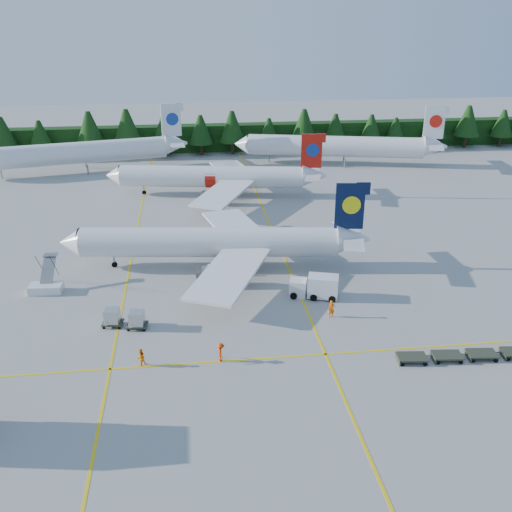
{
  "coord_description": "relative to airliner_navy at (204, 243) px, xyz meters",
  "views": [
    {
      "loc": [
        -6.18,
        -50.76,
        29.8
      ],
      "look_at": [
        1.37,
        10.19,
        3.5
      ],
      "focal_mm": 40.0,
      "sensor_mm": 36.0,
      "label": 1
    }
  ],
  "objects": [
    {
      "name": "ground",
      "position": [
        4.5,
        -15.65,
        -3.29
      ],
      "size": [
        320.0,
        320.0,
        0.0
      ],
      "primitive_type": "plane",
      "color": "#A0A09B",
      "rests_on": "ground"
    },
    {
      "name": "treeline_hedge",
      "position": [
        4.5,
        66.35,
        -0.29
      ],
      "size": [
        220.0,
        4.0,
        6.0
      ],
      "primitive_type": "cube",
      "color": "black",
      "rests_on": "ground"
    },
    {
      "name": "taxi_stripe_cross",
      "position": [
        4.5,
        -21.65,
        -3.29
      ],
      "size": [
        80.0,
        0.25,
        0.01
      ],
      "primitive_type": "cube",
      "color": "yellow",
      "rests_on": "ground"
    },
    {
      "name": "airstairs",
      "position": [
        -18.5,
        -4.64,
        -2.57
      ],
      "size": [
        3.81,
        5.17,
        3.34
      ],
      "rotation": [
        0.0,
        0.0,
        -0.05
      ],
      "color": "silver",
      "rests_on": "ground"
    },
    {
      "name": "crew_a",
      "position": [
        12.77,
        -14.69,
        -2.34
      ],
      "size": [
        0.71,
        0.47,
        1.92
      ],
      "primitive_type": "imported",
      "rotation": [
        0.0,
        0.0,
        0.02
      ],
      "color": "#FF5F05",
      "rests_on": "ground"
    },
    {
      "name": "airliner_navy",
      "position": [
        0.0,
        0.0,
        0.0
      ],
      "size": [
        37.62,
        30.79,
        10.95
      ],
      "rotation": [
        0.0,
        0.0,
        -0.12
      ],
      "color": "silver",
      "rests_on": "ground"
    },
    {
      "name": "airliner_red",
      "position": [
        1.88,
        30.97,
        -0.0
      ],
      "size": [
        37.45,
        30.58,
        10.95
      ],
      "rotation": [
        0.0,
        0.0,
        -0.17
      ],
      "color": "silver",
      "rests_on": "ground"
    },
    {
      "name": "airliner_far_left",
      "position": [
        -25.17,
        49.8,
        0.67
      ],
      "size": [
        42.91,
        12.6,
        12.63
      ],
      "rotation": [
        0.0,
        0.0,
        0.21
      ],
      "color": "silver",
      "rests_on": "ground"
    },
    {
      "name": "airliner_far_right",
      "position": [
        28.32,
        50.31,
        0.64
      ],
      "size": [
        42.52,
        13.19,
        12.55
      ],
      "rotation": [
        0.0,
        0.0,
        -0.23
      ],
      "color": "silver",
      "rests_on": "ground"
    },
    {
      "name": "crew_b",
      "position": [
        -6.71,
        -21.34,
        -2.44
      ],
      "size": [
        1.05,
        1.02,
        1.7
      ],
      "primitive_type": "imported",
      "rotation": [
        0.0,
        0.0,
        3.84
      ],
      "color": "orange",
      "rests_on": "ground"
    },
    {
      "name": "uld_pair",
      "position": [
        -8.77,
        -14.11,
        -2.23
      ],
      "size": [
        4.77,
        2.6,
        1.58
      ],
      "rotation": [
        0.0,
        0.0,
        -0.12
      ],
      "color": "#2F3426",
      "rests_on": "ground"
    },
    {
      "name": "taxi_stripe_a",
      "position": [
        -9.5,
        4.35,
        -3.29
      ],
      "size": [
        0.25,
        120.0,
        0.01
      ],
      "primitive_type": "cube",
      "color": "yellow",
      "rests_on": "ground"
    },
    {
      "name": "taxi_stripe_b",
      "position": [
        10.5,
        4.35,
        -3.29
      ],
      "size": [
        0.25,
        120.0,
        0.01
      ],
      "primitive_type": "cube",
      "color": "yellow",
      "rests_on": "ground"
    },
    {
      "name": "service_truck",
      "position": [
        11.95,
        -9.84,
        -1.99
      ],
      "size": [
        5.78,
        3.47,
        2.63
      ],
      "rotation": [
        0.0,
        0.0,
        -0.29
      ],
      "color": "white",
      "rests_on": "ground"
    },
    {
      "name": "dolly_train",
      "position": [
        23.17,
        -24.0,
        -2.79
      ],
      "size": [
        12.91,
        2.33,
        0.16
      ],
      "rotation": [
        0.0,
        0.0,
        -0.1
      ],
      "color": "#2F3426",
      "rests_on": "ground"
    },
    {
      "name": "crew_c",
      "position": [
        0.61,
        -21.55,
        -2.36
      ],
      "size": [
        0.6,
        0.82,
        1.86
      ],
      "primitive_type": "imported",
      "rotation": [
        0.0,
        0.0,
        1.68
      ],
      "color": "red",
      "rests_on": "ground"
    }
  ]
}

